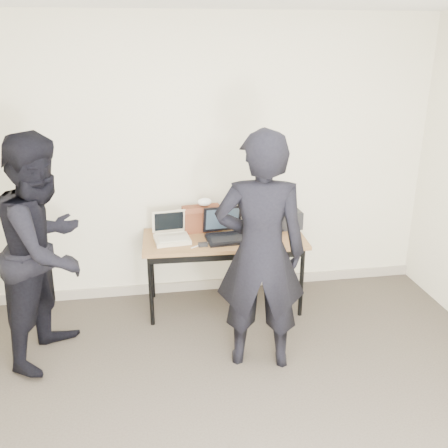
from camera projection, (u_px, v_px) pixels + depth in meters
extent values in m
cube|color=beige|center=(202.00, 162.00, 4.78)|extent=(4.50, 0.05, 2.70)
cube|color=brown|center=(224.00, 239.00, 4.65)|extent=(1.53, 0.71, 0.03)
cylinder|color=black|center=(151.00, 291.00, 4.45)|extent=(0.04, 0.04, 0.68)
cylinder|color=black|center=(301.00, 282.00, 4.61)|extent=(0.04, 0.04, 0.68)
cylinder|color=black|center=(152.00, 266.00, 4.95)|extent=(0.04, 0.04, 0.68)
cylinder|color=black|center=(288.00, 259.00, 5.10)|extent=(0.04, 0.04, 0.68)
cube|color=black|center=(228.00, 257.00, 4.41)|extent=(1.40, 0.08, 0.06)
cube|color=beige|center=(172.00, 240.00, 4.55)|extent=(0.34, 0.29, 0.04)
cube|color=beige|center=(173.00, 239.00, 4.51)|extent=(0.27, 0.17, 0.01)
cube|color=beige|center=(169.00, 221.00, 4.64)|extent=(0.32, 0.08, 0.22)
cube|color=black|center=(169.00, 221.00, 4.63)|extent=(0.27, 0.06, 0.18)
cube|color=beige|center=(170.00, 233.00, 4.66)|extent=(0.28, 0.05, 0.02)
cube|color=black|center=(227.00, 239.00, 4.57)|extent=(0.38, 0.30, 0.02)
cube|color=black|center=(227.00, 239.00, 4.53)|extent=(0.31, 0.17, 0.01)
cube|color=black|center=(222.00, 219.00, 4.68)|extent=(0.37, 0.11, 0.26)
cube|color=#26333F|center=(222.00, 219.00, 4.67)|extent=(0.31, 0.08, 0.21)
cube|color=black|center=(223.00, 233.00, 4.69)|extent=(0.33, 0.04, 0.02)
cube|color=black|center=(269.00, 228.00, 4.83)|extent=(0.42, 0.37, 0.02)
cube|color=black|center=(271.00, 228.00, 4.81)|extent=(0.31, 0.25, 0.01)
cube|color=black|center=(259.00, 212.00, 4.91)|extent=(0.35, 0.23, 0.23)
cube|color=black|center=(259.00, 212.00, 4.91)|extent=(0.29, 0.19, 0.19)
cube|color=black|center=(261.00, 224.00, 4.93)|extent=(0.29, 0.15, 0.02)
cube|color=#5F2C18|center=(202.00, 218.00, 4.78)|extent=(0.38, 0.20, 0.24)
cube|color=#5F2C18|center=(203.00, 210.00, 4.69)|extent=(0.37, 0.12, 0.07)
cube|color=#5F2C18|center=(218.00, 219.00, 4.83)|extent=(0.03, 0.10, 0.02)
ellipsoid|color=white|center=(205.00, 202.00, 4.73)|extent=(0.14, 0.11, 0.08)
cube|color=black|center=(284.00, 219.00, 4.88)|extent=(0.31, 0.27, 0.17)
cube|color=black|center=(203.00, 245.00, 4.44)|extent=(0.08, 0.06, 0.03)
cube|color=silver|center=(203.00, 244.00, 4.48)|extent=(0.24, 0.16, 0.01)
cube|color=black|center=(235.00, 227.00, 4.88)|extent=(0.25, 0.05, 0.01)
cube|color=black|center=(255.00, 235.00, 4.70)|extent=(0.32, 0.12, 0.01)
cube|color=black|center=(276.00, 231.00, 4.78)|extent=(0.13, 0.24, 0.01)
cube|color=silver|center=(228.00, 242.00, 4.53)|extent=(0.22, 0.13, 0.01)
imported|color=black|center=(260.00, 253.00, 3.74)|extent=(0.77, 0.58, 1.89)
imported|color=black|center=(46.00, 249.00, 3.87)|extent=(0.97, 1.08, 1.84)
cube|color=#A19685|center=(205.00, 285.00, 5.20)|extent=(4.50, 0.03, 0.10)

